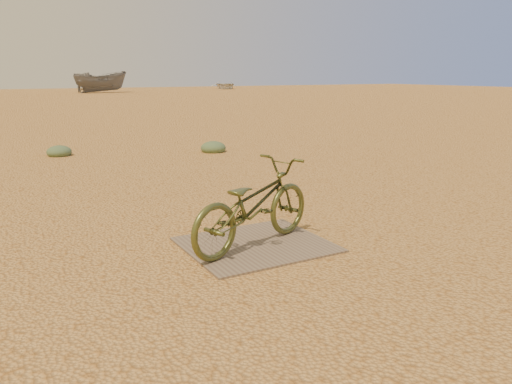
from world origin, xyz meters
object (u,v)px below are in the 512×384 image
plywood_board (256,245)px  boat_mid_right (101,82)px  boat_far_right (225,85)px  bicycle (253,205)px

plywood_board → boat_mid_right: 44.78m
boat_mid_right → boat_far_right: size_ratio=1.14×
bicycle → boat_mid_right: bearing=-29.5°
boat_far_right → bicycle: bearing=-96.2°
bicycle → boat_far_right: 54.15m
bicycle → boat_mid_right: 44.83m
bicycle → boat_mid_right: boat_mid_right is taller
plywood_board → boat_mid_right: (8.03, 44.05, 0.97)m
boat_far_right → boat_mid_right: bearing=-143.1°
boat_mid_right → boat_far_right: 15.89m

